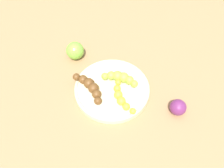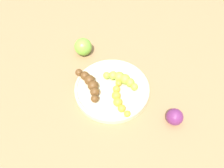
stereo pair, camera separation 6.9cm
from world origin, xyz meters
name	(u,v)px [view 1 (the left image)]	position (x,y,z in m)	size (l,w,h in m)	color
ground_plane	(112,91)	(0.00, 0.00, 0.00)	(2.40, 2.40, 0.00)	#936D47
fruit_bowl	(112,88)	(0.00, 0.00, 0.01)	(0.26, 0.26, 0.02)	beige
banana_green	(120,78)	(0.04, -0.02, 0.04)	(0.05, 0.13, 0.04)	#8CAD38
banana_overripe	(90,86)	(-0.03, 0.07, 0.04)	(0.09, 0.13, 0.04)	#593819
banana_spotted	(121,97)	(-0.04, -0.04, 0.03)	(0.11, 0.10, 0.03)	gold
apple_green	(75,51)	(0.11, 0.18, 0.03)	(0.07, 0.07, 0.07)	#72B238
plum_purple	(178,107)	(-0.01, -0.22, 0.03)	(0.05, 0.05, 0.05)	#662659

